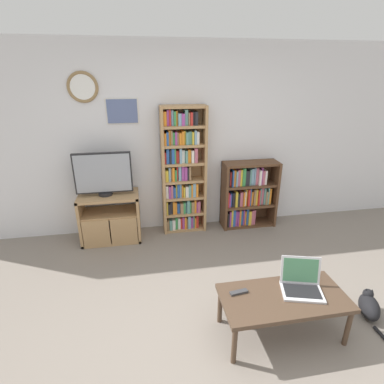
{
  "coord_description": "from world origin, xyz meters",
  "views": [
    {
      "loc": [
        -0.58,
        -1.88,
        2.2
      ],
      "look_at": [
        -0.04,
        1.22,
        0.94
      ],
      "focal_mm": 28.0,
      "sensor_mm": 36.0,
      "label": 1
    }
  ],
  "objects_px": {
    "remote_near_laptop": "(239,292)",
    "cat": "(369,306)",
    "coffee_table": "(283,300)",
    "bookshelf_short": "(246,194)",
    "laptop": "(301,283)",
    "tv_stand": "(111,218)",
    "bookshelf_tall": "(182,173)",
    "television": "(103,174)"
  },
  "relations": [
    {
      "from": "television",
      "to": "coffee_table",
      "type": "relative_size",
      "value": 0.68
    },
    {
      "from": "bookshelf_short",
      "to": "laptop",
      "type": "height_order",
      "value": "bookshelf_short"
    },
    {
      "from": "bookshelf_short",
      "to": "cat",
      "type": "relative_size",
      "value": 1.8
    },
    {
      "from": "bookshelf_short",
      "to": "coffee_table",
      "type": "bearing_deg",
      "value": -100.55
    },
    {
      "from": "tv_stand",
      "to": "cat",
      "type": "xyz_separation_m",
      "value": [
        2.54,
        -1.89,
        -0.24
      ]
    },
    {
      "from": "bookshelf_short",
      "to": "laptop",
      "type": "relative_size",
      "value": 2.43
    },
    {
      "from": "remote_near_laptop",
      "to": "coffee_table",
      "type": "bearing_deg",
      "value": -113.24
    },
    {
      "from": "tv_stand",
      "to": "bookshelf_short",
      "type": "bearing_deg",
      "value": 3.17
    },
    {
      "from": "bookshelf_tall",
      "to": "laptop",
      "type": "height_order",
      "value": "bookshelf_tall"
    },
    {
      "from": "remote_near_laptop",
      "to": "cat",
      "type": "bearing_deg",
      "value": -99.79
    },
    {
      "from": "laptop",
      "to": "bookshelf_tall",
      "type": "bearing_deg",
      "value": 126.52
    },
    {
      "from": "bookshelf_short",
      "to": "cat",
      "type": "xyz_separation_m",
      "value": [
        0.56,
        -2.0,
        -0.4
      ]
    },
    {
      "from": "remote_near_laptop",
      "to": "tv_stand",
      "type": "bearing_deg",
      "value": 25.96
    },
    {
      "from": "bookshelf_short",
      "to": "laptop",
      "type": "bearing_deg",
      "value": -95.67
    },
    {
      "from": "bookshelf_tall",
      "to": "coffee_table",
      "type": "height_order",
      "value": "bookshelf_tall"
    },
    {
      "from": "television",
      "to": "bookshelf_short",
      "type": "distance_m",
      "value": 2.07
    },
    {
      "from": "bookshelf_tall",
      "to": "remote_near_laptop",
      "type": "bearing_deg",
      "value": -84.09
    },
    {
      "from": "tv_stand",
      "to": "laptop",
      "type": "xyz_separation_m",
      "value": [
        1.79,
        -1.88,
        0.14
      ]
    },
    {
      "from": "television",
      "to": "bookshelf_short",
      "type": "height_order",
      "value": "television"
    },
    {
      "from": "television",
      "to": "coffee_table",
      "type": "bearing_deg",
      "value": -50.16
    },
    {
      "from": "coffee_table",
      "to": "bookshelf_short",
      "type": "bearing_deg",
      "value": 79.45
    },
    {
      "from": "bookshelf_short",
      "to": "coffee_table",
      "type": "xyz_separation_m",
      "value": [
        -0.38,
        -2.05,
        -0.13
      ]
    },
    {
      "from": "coffee_table",
      "to": "laptop",
      "type": "height_order",
      "value": "laptop"
    },
    {
      "from": "cat",
      "to": "coffee_table",
      "type": "bearing_deg",
      "value": -153.81
    },
    {
      "from": "coffee_table",
      "to": "remote_near_laptop",
      "type": "distance_m",
      "value": 0.39
    },
    {
      "from": "television",
      "to": "bookshelf_tall",
      "type": "relative_size",
      "value": 0.41
    },
    {
      "from": "tv_stand",
      "to": "laptop",
      "type": "distance_m",
      "value": 2.6
    },
    {
      "from": "bookshelf_tall",
      "to": "cat",
      "type": "relative_size",
      "value": 3.25
    },
    {
      "from": "coffee_table",
      "to": "remote_near_laptop",
      "type": "bearing_deg",
      "value": 164.54
    },
    {
      "from": "cat",
      "to": "tv_stand",
      "type": "bearing_deg",
      "value": 166.18
    },
    {
      "from": "bookshelf_short",
      "to": "remote_near_laptop",
      "type": "relative_size",
      "value": 6.06
    },
    {
      "from": "tv_stand",
      "to": "remote_near_laptop",
      "type": "bearing_deg",
      "value": -56.26
    },
    {
      "from": "laptop",
      "to": "remote_near_laptop",
      "type": "distance_m",
      "value": 0.56
    },
    {
      "from": "bookshelf_short",
      "to": "bookshelf_tall",
      "type": "bearing_deg",
      "value": 178.46
    },
    {
      "from": "television",
      "to": "cat",
      "type": "relative_size",
      "value": 1.33
    },
    {
      "from": "bookshelf_tall",
      "to": "cat",
      "type": "distance_m",
      "value": 2.65
    },
    {
      "from": "television",
      "to": "laptop",
      "type": "relative_size",
      "value": 1.79
    },
    {
      "from": "tv_stand",
      "to": "laptop",
      "type": "bearing_deg",
      "value": -46.51
    },
    {
      "from": "laptop",
      "to": "remote_near_laptop",
      "type": "relative_size",
      "value": 2.5
    },
    {
      "from": "remote_near_laptop",
      "to": "cat",
      "type": "height_order",
      "value": "remote_near_laptop"
    },
    {
      "from": "laptop",
      "to": "cat",
      "type": "height_order",
      "value": "laptop"
    },
    {
      "from": "remote_near_laptop",
      "to": "cat",
      "type": "xyz_separation_m",
      "value": [
        1.31,
        -0.05,
        -0.32
      ]
    }
  ]
}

